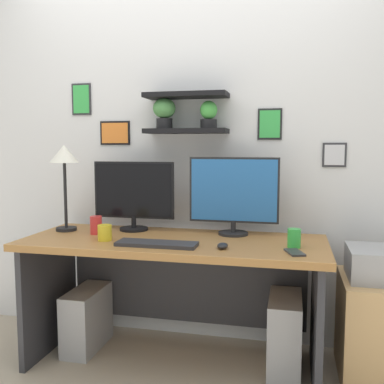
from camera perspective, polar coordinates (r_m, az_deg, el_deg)
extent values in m
plane|color=tan|center=(2.79, -2.40, -21.46)|extent=(8.00, 8.00, 0.00)
cube|color=silver|center=(2.90, -0.19, 7.30)|extent=(4.40, 0.04, 2.70)
cube|color=black|center=(2.78, -0.76, 7.98)|extent=(0.52, 0.20, 0.03)
cube|color=black|center=(2.80, -0.76, 12.55)|extent=(0.52, 0.20, 0.03)
cylinder|color=black|center=(2.75, 2.19, 8.90)|extent=(0.10, 0.10, 0.06)
ellipsoid|color=green|center=(2.76, 2.20, 10.67)|extent=(0.11, 0.11, 0.11)
cylinder|color=black|center=(2.82, -3.64, 8.92)|extent=(0.10, 0.10, 0.07)
ellipsoid|color=#4B8C4A|center=(2.83, -3.65, 10.89)|extent=(0.14, 0.14, 0.13)
cube|color=black|center=(2.81, 10.16, 8.74)|extent=(0.15, 0.02, 0.19)
cube|color=green|center=(2.80, 10.15, 8.75)|extent=(0.13, 0.00, 0.17)
cube|color=#2D2D33|center=(2.81, 18.14, 4.64)|extent=(0.14, 0.02, 0.15)
cube|color=silver|center=(2.80, 18.15, 4.63)|extent=(0.12, 0.00, 0.12)
cube|color=#2D2D33|center=(3.16, -14.24, 11.68)|extent=(0.14, 0.02, 0.21)
cube|color=green|center=(3.15, -14.32, 11.69)|extent=(0.12, 0.00, 0.19)
cube|color=black|center=(3.04, -10.02, 7.61)|extent=(0.21, 0.02, 0.16)
cube|color=orange|center=(3.03, -10.08, 7.61)|extent=(0.19, 0.00, 0.14)
cube|color=#9E6B38|center=(2.53, -2.48, -6.64)|extent=(1.74, 0.68, 0.04)
cube|color=#2D2D33|center=(2.95, -18.16, -12.67)|extent=(0.04, 0.62, 0.71)
cube|color=#2D2D33|center=(2.56, 16.00, -15.52)|extent=(0.04, 0.62, 0.71)
cube|color=#2D2D33|center=(2.90, -0.83, -11.93)|extent=(1.54, 0.02, 0.50)
cylinder|color=black|center=(2.82, -7.62, -4.80)|extent=(0.18, 0.18, 0.02)
cylinder|color=black|center=(2.81, -7.64, -3.91)|extent=(0.03, 0.03, 0.07)
cube|color=black|center=(2.79, -7.62, 0.27)|extent=(0.53, 0.02, 0.36)
cube|color=black|center=(2.78, -7.72, 0.24)|extent=(0.50, 0.00, 0.34)
cylinder|color=black|center=(2.67, 5.41, -5.41)|extent=(0.18, 0.18, 0.02)
cylinder|color=black|center=(2.66, 5.42, -4.50)|extent=(0.03, 0.03, 0.07)
cube|color=black|center=(2.64, 5.50, 0.26)|extent=(0.54, 0.02, 0.39)
cube|color=#2866B2|center=(2.62, 5.46, 0.24)|extent=(0.52, 0.00, 0.37)
cube|color=#2D2D33|center=(2.37, -4.65, -6.78)|extent=(0.44, 0.14, 0.02)
ellipsoid|color=black|center=(2.31, 4.02, -7.04)|extent=(0.06, 0.09, 0.03)
cylinder|color=black|center=(2.90, -16.13, -4.67)|extent=(0.13, 0.13, 0.02)
cylinder|color=black|center=(2.86, -16.25, -0.41)|extent=(0.02, 0.02, 0.41)
cone|color=white|center=(2.85, -16.41, 4.81)|extent=(0.18, 0.18, 0.11)
cube|color=#2D2D33|center=(2.26, 13.29, -7.70)|extent=(0.11, 0.16, 0.01)
cylinder|color=yellow|center=(2.54, -11.36, -5.24)|extent=(0.08, 0.08, 0.09)
cylinder|color=green|center=(2.38, 13.22, -5.90)|extent=(0.07, 0.07, 0.10)
cylinder|color=red|center=(2.73, -12.46, -4.25)|extent=(0.07, 0.07, 0.11)
cube|color=tan|center=(2.72, 23.54, -16.14)|extent=(0.44, 0.50, 0.56)
cube|color=#9E9EA3|center=(2.61, 23.88, -8.64)|extent=(0.38, 0.34, 0.17)
cube|color=#99999E|center=(2.96, -13.60, -15.83)|extent=(0.18, 0.40, 0.38)
cube|color=#99999E|center=(2.65, 12.04, -17.84)|extent=(0.18, 0.40, 0.44)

